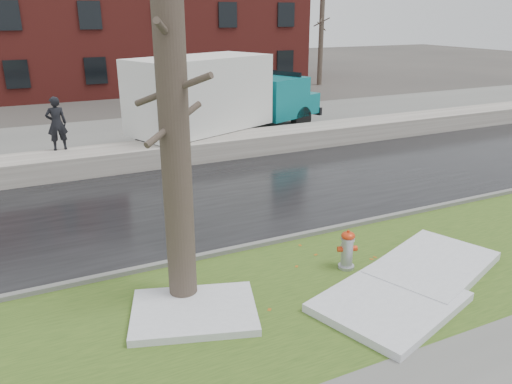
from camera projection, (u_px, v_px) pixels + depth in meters
name	position (u px, v px, depth m)	size (l,w,h in m)	color
ground	(289.00, 264.00, 10.84)	(120.00, 120.00, 0.00)	#47423D
verge	(320.00, 290.00, 9.77)	(60.00, 4.50, 0.04)	#2D4717
road	(214.00, 198.00, 14.65)	(60.00, 7.00, 0.03)	black
parking_lot	(145.00, 137.00, 21.86)	(60.00, 9.00, 0.03)	slate
curb	(268.00, 243.00, 11.67)	(60.00, 0.15, 0.14)	slate
snowbank	(172.00, 152.00, 18.09)	(60.00, 1.60, 0.75)	#B3ACA3
brick_building	(109.00, 15.00, 35.41)	(26.00, 12.00, 10.00)	maroon
bg_tree_right	(321.00, 39.00, 36.58)	(1.40, 1.62, 6.50)	brown
fire_hydrant	(347.00, 248.00, 10.44)	(0.43, 0.40, 0.87)	#989A9F
tree	(174.00, 128.00, 8.38)	(1.23, 1.38, 6.52)	brown
box_truck	(222.00, 97.00, 20.29)	(10.61, 5.68, 3.58)	black
worker	(57.00, 124.00, 16.65)	(0.66, 0.43, 1.81)	black
snow_patch_near	(390.00, 302.00, 9.19)	(2.60, 2.00, 0.16)	silver
snow_patch_far	(194.00, 312.00, 8.91)	(2.20, 1.60, 0.14)	silver
snow_patch_side	(433.00, 265.00, 10.51)	(2.80, 1.80, 0.18)	silver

